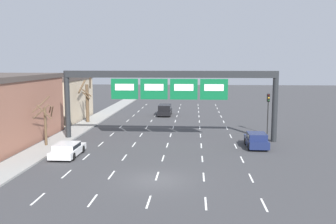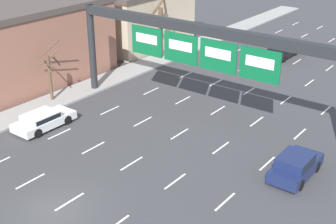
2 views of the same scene
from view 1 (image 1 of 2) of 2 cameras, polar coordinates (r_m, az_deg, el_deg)
name	(u,v)px [view 1 (image 1 of 2)]	position (r m, az deg, el deg)	size (l,w,h in m)	color
ground_plane	(156,180)	(26.05, -1.88, -10.37)	(220.00, 220.00, 0.00)	#3D3D3F
lane_dashes	(169,140)	(39.07, 0.17, -4.27)	(13.32, 67.00, 0.01)	white
sign_gantry	(169,85)	(38.22, 0.16, 4.07)	(21.96, 0.70, 7.17)	#232628
building_far	(45,98)	(55.28, -18.30, 2.06)	(10.83, 11.72, 6.14)	#C6B293
car_white	(68,149)	(33.30, -15.06, -5.48)	(1.97, 4.41, 1.18)	silver
car_navy	(256,140)	(36.48, 13.33, -4.12)	(1.86, 4.08, 1.42)	#19234C
suv_black	(165,109)	(56.82, -0.49, 0.40)	(1.97, 4.75, 1.66)	black
traffic_light_near_gantry	(268,105)	(43.17, 15.02, 0.98)	(0.30, 0.35, 4.56)	black
tree_bare_closest	(87,99)	(50.63, -12.28, 1.93)	(1.83, 1.84, 6.19)	brown
tree_bare_second	(45,121)	(37.53, -18.19, -1.26)	(2.26, 2.13, 4.64)	brown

